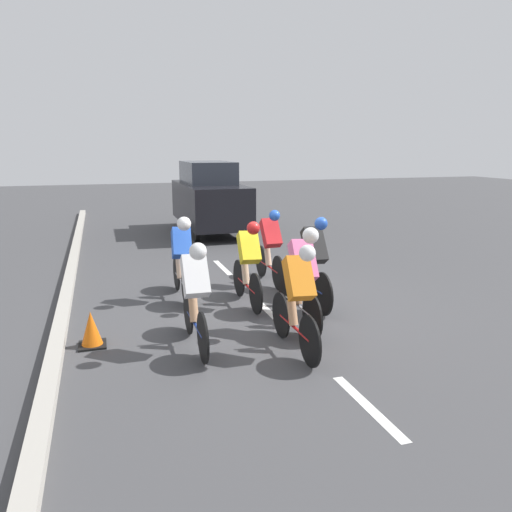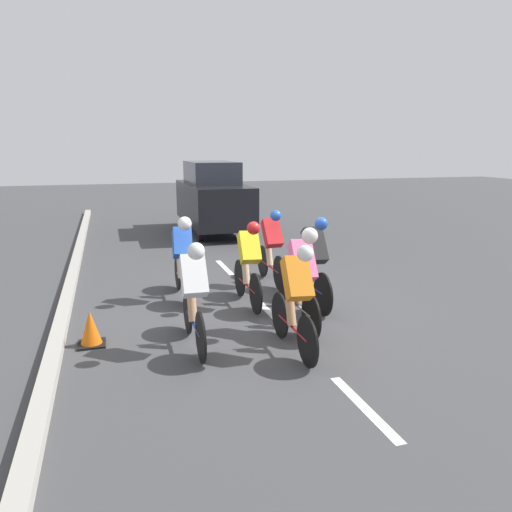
% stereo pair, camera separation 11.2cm
% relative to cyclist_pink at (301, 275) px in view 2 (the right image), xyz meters
% --- Properties ---
extents(ground_plane, '(60.00, 60.00, 0.00)m').
position_rel_cyclist_pink_xyz_m(ground_plane, '(0.21, -1.11, -0.83)').
color(ground_plane, '#424244').
extents(lane_stripe_near, '(0.12, 1.40, 0.01)m').
position_rel_cyclist_pink_xyz_m(lane_stripe_near, '(0.21, 2.32, -0.82)').
color(lane_stripe_near, white).
rests_on(lane_stripe_near, ground).
extents(lane_stripe_mid, '(0.12, 1.40, 0.01)m').
position_rel_cyclist_pink_xyz_m(lane_stripe_mid, '(0.21, -0.88, -0.82)').
color(lane_stripe_mid, white).
rests_on(lane_stripe_mid, ground).
extents(lane_stripe_far, '(0.12, 1.40, 0.01)m').
position_rel_cyclist_pink_xyz_m(lane_stripe_far, '(0.21, -4.08, -0.82)').
color(lane_stripe_far, white).
rests_on(lane_stripe_far, ground).
extents(curb, '(0.20, 27.63, 0.14)m').
position_rel_cyclist_pink_xyz_m(curb, '(3.41, -0.88, -0.76)').
color(curb, '#A8A399').
rests_on(curb, ground).
extents(cyclist_pink, '(0.35, 1.66, 1.56)m').
position_rel_cyclist_pink_xyz_m(cyclist_pink, '(0.00, 0.00, 0.00)').
color(cyclist_pink, black).
rests_on(cyclist_pink, ground).
extents(cyclist_blue, '(0.36, 1.65, 1.50)m').
position_rel_cyclist_pink_xyz_m(cyclist_blue, '(1.44, -2.02, -0.03)').
color(cyclist_blue, black).
rests_on(cyclist_blue, ground).
extents(cyclist_black, '(0.33, 1.70, 1.56)m').
position_rel_cyclist_pink_xyz_m(cyclist_black, '(-0.57, -0.89, -0.02)').
color(cyclist_black, black).
rests_on(cyclist_black, ground).
extents(cyclist_red, '(0.33, 1.70, 1.49)m').
position_rel_cyclist_pink_xyz_m(cyclist_red, '(-0.37, -2.48, -0.05)').
color(cyclist_red, black).
rests_on(cyclist_red, ground).
extents(cyclist_yellow, '(0.34, 1.68, 1.48)m').
position_rel_cyclist_pink_xyz_m(cyclist_yellow, '(0.43, -1.29, -0.06)').
color(cyclist_yellow, black).
rests_on(cyclist_yellow, ground).
extents(cyclist_orange, '(0.34, 1.66, 1.49)m').
position_rel_cyclist_pink_xyz_m(cyclist_orange, '(0.39, 0.80, -0.05)').
color(cyclist_orange, black).
rests_on(cyclist_orange, ground).
extents(cyclist_white, '(0.33, 1.70, 1.49)m').
position_rel_cyclist_pink_xyz_m(cyclist_white, '(1.62, 0.29, -0.04)').
color(cyclist_white, black).
rests_on(cyclist_white, ground).
extents(support_car, '(1.70, 4.26, 2.19)m').
position_rel_cyclist_pink_xyz_m(support_car, '(-0.52, -8.73, 0.27)').
color(support_car, black).
rests_on(support_car, ground).
extents(traffic_cone, '(0.36, 0.36, 0.49)m').
position_rel_cyclist_pink_xyz_m(traffic_cone, '(2.96, -0.23, -0.59)').
color(traffic_cone, black).
rests_on(traffic_cone, ground).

